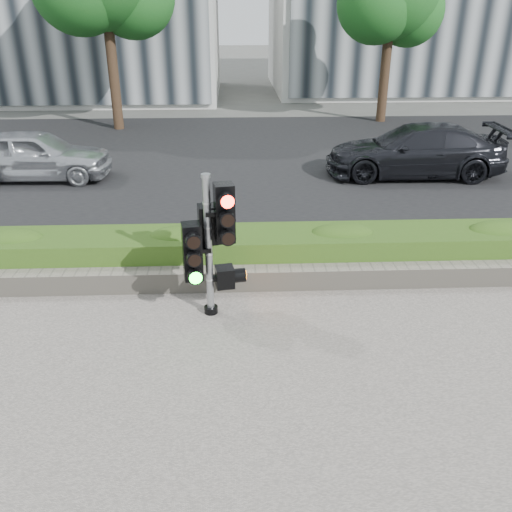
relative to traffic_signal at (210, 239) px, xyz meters
name	(u,v)px	position (x,y,z in m)	size (l,w,h in m)	color
ground	(261,359)	(0.66, -1.18, -1.20)	(120.00, 120.00, 0.00)	#51514C
road	(244,159)	(0.66, 8.82, -1.19)	(60.00, 13.00, 0.02)	black
curb	(252,253)	(0.66, 1.97, -1.14)	(60.00, 0.25, 0.12)	gray
stone_wall	(255,278)	(0.66, 0.72, -1.00)	(12.00, 0.32, 0.34)	gray
hedge	(254,252)	(0.66, 1.37, -0.83)	(12.00, 1.00, 0.68)	#5D922D
traffic_signal	(210,239)	(0.00, 0.00, 0.00)	(0.76, 0.61, 2.12)	black
car_silver	(36,155)	(-4.74, 6.98, -0.54)	(1.52, 3.79, 1.29)	silver
car_dark	(415,151)	(5.13, 6.90, -0.51)	(1.88, 4.62, 1.34)	black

